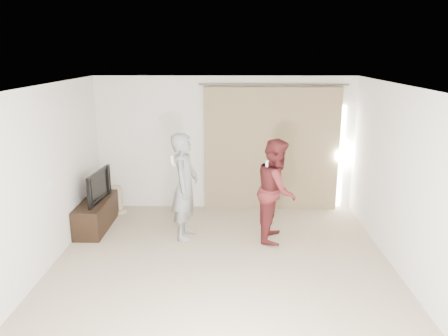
{
  "coord_description": "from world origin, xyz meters",
  "views": [
    {
      "loc": [
        0.15,
        -5.58,
        3.04
      ],
      "look_at": [
        0.01,
        1.2,
        1.22
      ],
      "focal_mm": 35.0,
      "sensor_mm": 36.0,
      "label": 1
    }
  ],
  "objects": [
    {
      "name": "curtain",
      "position": [
        0.91,
        2.68,
        1.2
      ],
      "size": [
        2.8,
        0.11,
        2.46
      ],
      "color": "#9B855F",
      "rests_on": "ground"
    },
    {
      "name": "ceiling",
      "position": [
        0.0,
        0.0,
        2.6
      ],
      "size": [
        5.0,
        5.5,
        0.01
      ],
      "primitive_type": "cube",
      "color": "silver",
      "rests_on": "wall_back"
    },
    {
      "name": "floor",
      "position": [
        0.0,
        0.0,
        0.0
      ],
      "size": [
        5.5,
        5.5,
        0.0
      ],
      "primitive_type": "plane",
      "color": "tan",
      "rests_on": "ground"
    },
    {
      "name": "person_woman",
      "position": [
        0.87,
        1.22,
        0.85
      ],
      "size": [
        0.78,
        0.92,
        1.7
      ],
      "color": "maroon",
      "rests_on": "ground"
    },
    {
      "name": "scratching_post",
      "position": [
        -2.1,
        2.4,
        0.21
      ],
      "size": [
        0.38,
        0.38,
        0.51
      ],
      "color": "tan",
      "rests_on": "ground"
    },
    {
      "name": "tv_console",
      "position": [
        -2.27,
        1.62,
        0.25
      ],
      "size": [
        0.45,
        1.31,
        0.5
      ],
      "primitive_type": "cube",
      "color": "black",
      "rests_on": "ground"
    },
    {
      "name": "wall_back",
      "position": [
        0.0,
        2.75,
        1.3
      ],
      "size": [
        5.0,
        0.04,
        2.6
      ],
      "primitive_type": "cube",
      "color": "white",
      "rests_on": "ground"
    },
    {
      "name": "wall_left",
      "position": [
        -2.5,
        -0.0,
        1.3
      ],
      "size": [
        0.04,
        5.5,
        2.6
      ],
      "color": "white",
      "rests_on": "ground"
    },
    {
      "name": "tv",
      "position": [
        -2.27,
        1.62,
        0.78
      ],
      "size": [
        0.21,
        0.95,
        0.55
      ],
      "primitive_type": "imported",
      "rotation": [
        0.0,
        0.0,
        1.48
      ],
      "color": "black",
      "rests_on": "tv_console"
    },
    {
      "name": "person_man",
      "position": [
        -0.64,
        1.26,
        0.89
      ],
      "size": [
        0.52,
        0.71,
        1.79
      ],
      "color": "gray",
      "rests_on": "ground"
    }
  ]
}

